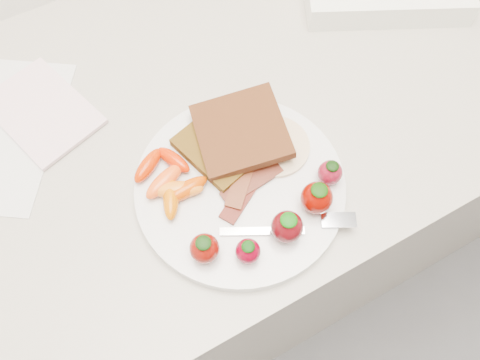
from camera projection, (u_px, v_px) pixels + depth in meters
counter at (218, 219)px, 1.07m from camera, size 2.00×0.60×0.90m
plate at (240, 186)px, 0.60m from camera, size 0.27×0.27×0.02m
toast_lower at (225, 143)px, 0.61m from camera, size 0.13×0.13×0.01m
toast_upper at (241, 131)px, 0.61m from camera, size 0.14×0.14×0.03m
fried_egg at (275, 145)px, 0.61m from camera, size 0.11×0.11×0.02m
bacon_strips at (246, 185)px, 0.59m from camera, size 0.10×0.09×0.01m
baby_carrots at (171, 182)px, 0.59m from camera, size 0.09×0.11×0.02m
strawberries at (281, 218)px, 0.55m from camera, size 0.22×0.07×0.05m
fork at (297, 226)px, 0.57m from camera, size 0.16×0.08×0.00m
notepad at (42, 111)px, 0.66m from camera, size 0.15×0.19×0.01m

